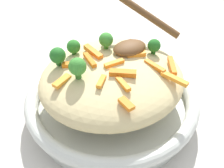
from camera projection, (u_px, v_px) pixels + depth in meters
The scene contains 24 objects.
ground_plane at pixel (112, 112), 0.49m from camera, with size 2.40×2.40×0.00m, color beige.
serving_bowl at pixel (112, 101), 0.47m from camera, with size 0.29×0.29×0.05m.
pasta_mound at pixel (112, 79), 0.44m from camera, with size 0.23×0.22×0.06m, color #DBC689.
carrot_piece_0 at pixel (125, 46), 0.45m from camera, with size 0.04×0.01×0.01m, color orange.
carrot_piece_1 at pixel (62, 81), 0.39m from camera, with size 0.03×0.01×0.01m, color orange.
carrot_piece_2 at pixel (137, 48), 0.45m from camera, with size 0.03×0.01×0.01m, color orange.
carrot_piece_3 at pixel (93, 52), 0.44m from camera, with size 0.04×0.01×0.01m, color orange.
carrot_piece_4 at pixel (155, 66), 0.41m from camera, with size 0.04×0.01×0.01m, color orange.
carrot_piece_5 at pixel (172, 66), 0.42m from camera, with size 0.04×0.01×0.01m, color orange.
carrot_piece_6 at pixel (117, 63), 0.41m from camera, with size 0.03×0.01×0.01m, color orange.
carrot_piece_7 at pixel (101, 81), 0.38m from camera, with size 0.03×0.01×0.01m, color orange.
carrot_piece_8 at pixel (123, 84), 0.38m from camera, with size 0.03×0.01×0.01m, color orange.
carrot_piece_9 at pixel (138, 56), 0.43m from camera, with size 0.03×0.01×0.01m, color orange.
carrot_piece_10 at pixel (90, 60), 0.42m from camera, with size 0.04×0.01×0.01m, color orange.
carrot_piece_11 at pixel (126, 104), 0.36m from camera, with size 0.02×0.01×0.01m, color orange.
carrot_piece_12 at pixel (74, 65), 0.42m from camera, with size 0.03×0.01×0.01m, color orange.
carrot_piece_13 at pixel (124, 72), 0.39m from camera, with size 0.04×0.01×0.01m, color orange.
carrot_piece_14 at pixel (175, 79), 0.39m from camera, with size 0.04×0.01×0.01m, color orange.
broccoli_floret_0 at pixel (58, 56), 0.41m from camera, with size 0.02×0.02×0.03m.
broccoli_floret_1 at pixel (153, 45), 0.44m from camera, with size 0.02×0.02×0.03m.
broccoli_floret_2 at pixel (106, 40), 0.44m from camera, with size 0.02×0.02×0.03m.
broccoli_floret_3 at pixel (77, 67), 0.38m from camera, with size 0.03×0.03×0.03m.
broccoli_floret_4 at pixel (74, 47), 0.44m from camera, with size 0.02×0.02×0.03m.
serving_spoon at pixel (134, 35), 0.45m from camera, with size 0.13×0.12×0.08m.
Camera 1 is at (0.16, 0.30, 0.35)m, focal length 43.84 mm.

